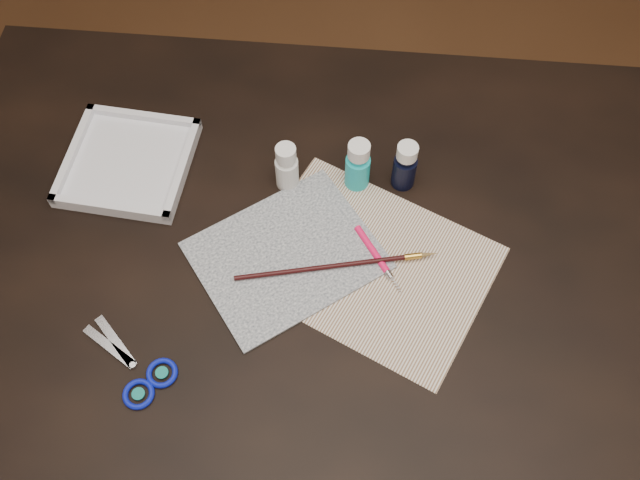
# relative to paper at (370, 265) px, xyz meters

# --- Properties ---
(ground) EXTENTS (3.50, 3.50, 0.02)m
(ground) POSITION_rel_paper_xyz_m (-0.08, 0.01, -0.76)
(ground) COLOR #422614
(ground) RESTS_ON ground
(table) EXTENTS (1.30, 0.90, 0.75)m
(table) POSITION_rel_paper_xyz_m (-0.08, 0.01, -0.38)
(table) COLOR black
(table) RESTS_ON ground
(paper) EXTENTS (0.44, 0.40, 0.00)m
(paper) POSITION_rel_paper_xyz_m (0.00, 0.00, 0.00)
(paper) COLOR white
(paper) RESTS_ON table
(canvas) EXTENTS (0.35, 0.34, 0.00)m
(canvas) POSITION_rel_paper_xyz_m (-0.13, 0.00, 0.00)
(canvas) COLOR black
(canvas) RESTS_ON paper
(paint_bottle_white) EXTENTS (0.04, 0.04, 0.09)m
(paint_bottle_white) POSITION_rel_paper_xyz_m (-0.15, 0.14, 0.05)
(paint_bottle_white) COLOR silver
(paint_bottle_white) RESTS_ON table
(paint_bottle_cyan) EXTENTS (0.05, 0.05, 0.10)m
(paint_bottle_cyan) POSITION_rel_paper_xyz_m (-0.03, 0.15, 0.05)
(paint_bottle_cyan) COLOR #1AB8C2
(paint_bottle_cyan) RESTS_ON table
(paint_bottle_navy) EXTENTS (0.05, 0.05, 0.09)m
(paint_bottle_navy) POSITION_rel_paper_xyz_m (0.04, 0.16, 0.05)
(paint_bottle_navy) COLOR black
(paint_bottle_navy) RESTS_ON table
(paintbrush) EXTENTS (0.31, 0.08, 0.01)m
(paintbrush) POSITION_rel_paper_xyz_m (-0.05, -0.01, 0.01)
(paintbrush) COLOR black
(paintbrush) RESTS_ON canvas
(craft_knife) EXTENTS (0.08, 0.12, 0.01)m
(craft_knife) POSITION_rel_paper_xyz_m (0.01, 0.01, 0.01)
(craft_knife) COLOR #FF1357
(craft_knife) RESTS_ON paper
(scissors) EXTENTS (0.20, 0.17, 0.01)m
(scissors) POSITION_rel_paper_xyz_m (-0.35, -0.19, 0.00)
(scissors) COLOR silver
(scissors) RESTS_ON table
(palette_tray) EXTENTS (0.22, 0.22, 0.02)m
(palette_tray) POSITION_rel_paper_xyz_m (-0.42, 0.15, 0.01)
(palette_tray) COLOR silver
(palette_tray) RESTS_ON table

